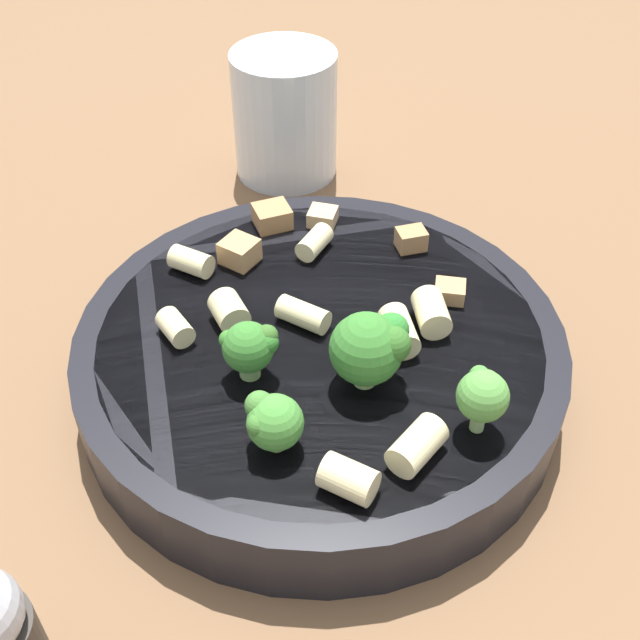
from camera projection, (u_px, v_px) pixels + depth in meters
name	position (u px, v px, depth m)	size (l,w,h in m)	color
ground_plane	(320.00, 385.00, 0.47)	(2.00, 2.00, 0.00)	brown
pasta_bowl	(320.00, 356.00, 0.45)	(0.27, 0.27, 0.04)	black
broccoli_floret_0	(250.00, 347.00, 0.40)	(0.03, 0.03, 0.03)	#84AD60
broccoli_floret_1	(483.00, 395.00, 0.37)	(0.03, 0.03, 0.04)	#9EC175
broccoli_floret_2	(272.00, 421.00, 0.37)	(0.03, 0.03, 0.03)	#93B766
broccoli_floret_3	(371.00, 347.00, 0.40)	(0.04, 0.04, 0.04)	#9EC175
rigatoni_0	(398.00, 333.00, 0.43)	(0.02, 0.02, 0.03)	beige
rigatoni_1	(431.00, 312.00, 0.44)	(0.02, 0.02, 0.03)	beige
rigatoni_2	(228.00, 313.00, 0.44)	(0.02, 0.02, 0.02)	beige
rigatoni_3	(303.00, 315.00, 0.44)	(0.01, 0.01, 0.03)	beige
rigatoni_4	(314.00, 242.00, 0.49)	(0.01, 0.01, 0.02)	beige
rigatoni_5	(191.00, 262.00, 0.47)	(0.01, 0.01, 0.02)	beige
rigatoni_6	(175.00, 327.00, 0.43)	(0.01, 0.01, 0.02)	beige
rigatoni_7	(417.00, 446.00, 0.37)	(0.02, 0.02, 0.03)	beige
rigatoni_8	(349.00, 479.00, 0.36)	(0.02, 0.02, 0.02)	beige
chicken_chunk_0	(411.00, 239.00, 0.49)	(0.02, 0.01, 0.01)	#A87A4C
chicken_chunk_1	(239.00, 251.00, 0.48)	(0.02, 0.02, 0.01)	tan
chicken_chunk_2	(323.00, 217.00, 0.51)	(0.02, 0.02, 0.01)	tan
chicken_chunk_3	(272.00, 216.00, 0.51)	(0.02, 0.02, 0.01)	#A87A4C
chicken_chunk_4	(450.00, 291.00, 0.46)	(0.02, 0.02, 0.01)	tan
drinking_glass	(285.00, 123.00, 0.61)	(0.08, 0.08, 0.10)	silver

